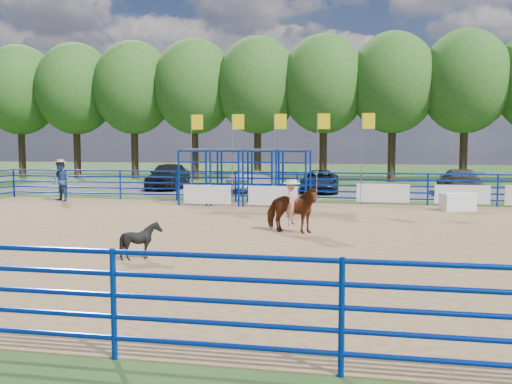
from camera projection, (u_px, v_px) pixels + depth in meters
ground at (257, 237)px, 17.40m from camera, size 120.00×120.00×0.00m
arena_dirt at (257, 237)px, 17.40m from camera, size 30.00×20.00×0.02m
gravel_strip at (311, 191)px, 34.02m from camera, size 40.00×10.00×0.01m
announcer_table at (458, 202)px, 23.95m from camera, size 1.54×1.16×0.74m
horse_and_rider at (292, 207)px, 18.02m from camera, size 1.88×1.09×2.37m
calf at (141, 240)px, 14.03m from camera, size 0.91×0.83×0.93m
spectator_cowboy at (61, 181)px, 27.75m from camera, size 1.18×1.08×2.02m
car_a at (168, 176)px, 35.19m from camera, size 2.30×4.98×1.65m
car_b at (250, 181)px, 33.05m from camera, size 2.06×4.00×1.26m
car_c at (320, 181)px, 32.85m from camera, size 2.32×4.69×1.28m
car_d at (459, 182)px, 31.58m from camera, size 1.99×4.89×1.42m
perimeter_fence at (257, 213)px, 17.34m from camera, size 30.10×20.10×1.50m
chute_assembly at (253, 178)px, 26.30m from camera, size 19.32×2.41×4.20m
treeline at (324, 79)px, 42.17m from camera, size 56.40×6.40×11.24m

